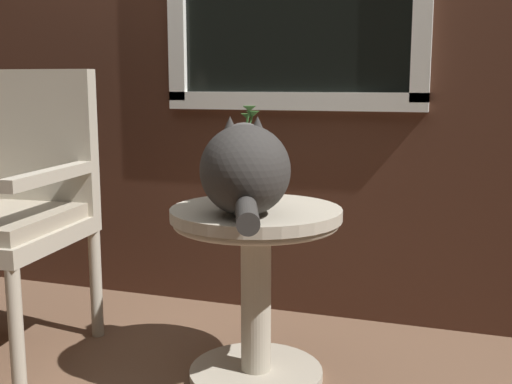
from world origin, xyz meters
The scene contains 4 objects.
wicker_side_table centered at (0.23, 0.21, 0.38)m, with size 0.53×0.53×0.56m.
wicker_chair centered at (-0.68, 0.16, 0.53)m, with size 0.60×0.59×0.98m.
cat centered at (0.22, 0.13, 0.69)m, with size 0.36×0.62×0.28m.
pewter_vase_with_ivy centered at (0.15, 0.33, 0.65)m, with size 0.12×0.12×0.31m.
Camera 1 is at (0.84, -1.59, 0.93)m, focal length 44.50 mm.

